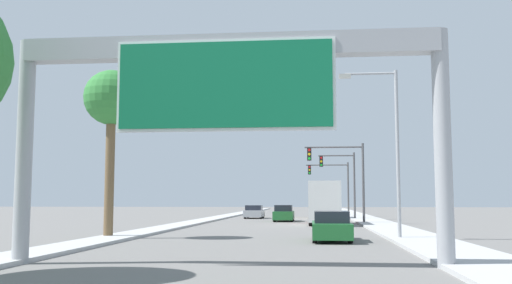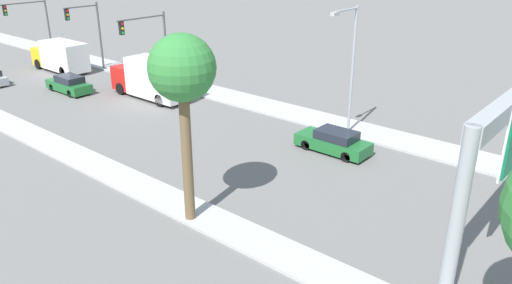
% 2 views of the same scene
% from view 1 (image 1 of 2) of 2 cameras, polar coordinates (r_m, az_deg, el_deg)
% --- Properties ---
extents(sidewalk_right, '(3.00, 120.00, 0.15)m').
position_cam_1_polar(sidewalk_right, '(59.40, 10.70, -7.50)').
color(sidewalk_right, '#B1B1B1').
rests_on(sidewalk_right, ground).
extents(median_strip_left, '(2.00, 120.00, 0.15)m').
position_cam_1_polar(median_strip_left, '(59.99, -3.85, -7.57)').
color(median_strip_left, '#B1B1B1').
rests_on(median_strip_left, ground).
extents(sign_gantry, '(13.41, 0.73, 7.06)m').
position_cam_1_polar(sign_gantry, '(17.58, -3.05, 5.55)').
color(sign_gantry, '#9EA0A5').
rests_on(sign_gantry, ground).
extents(car_mid_right, '(1.82, 4.65, 1.43)m').
position_cam_1_polar(car_mid_right, '(27.85, 7.54, -8.40)').
color(car_mid_right, '#1E662D').
rests_on(car_mid_right, ground).
extents(car_near_right, '(1.77, 4.65, 1.47)m').
position_cam_1_polar(car_near_right, '(52.23, 2.80, -7.16)').
color(car_near_right, '#1E662D').
rests_on(car_near_right, ground).
extents(car_far_left, '(1.87, 4.26, 1.37)m').
position_cam_1_polar(car_far_left, '(60.21, -0.18, -7.02)').
color(car_far_left, '#A5A8AD').
rests_on(car_far_left, ground).
extents(truck_box_primary, '(2.37, 7.18, 3.01)m').
position_cam_1_polar(truck_box_primary, '(59.38, 6.54, -6.15)').
color(truck_box_primary, yellow).
rests_on(truck_box_primary, ground).
extents(truck_box_secondary, '(2.39, 7.73, 3.34)m').
position_cam_1_polar(truck_box_secondary, '(45.22, 6.81, -6.09)').
color(truck_box_secondary, red).
rests_on(truck_box_secondary, ground).
extents(traffic_light_near_intersection, '(4.85, 0.32, 6.57)m').
position_cam_1_polar(traffic_light_near_intersection, '(47.28, 8.85, -2.71)').
color(traffic_light_near_intersection, '#4C4C4F').
rests_on(traffic_light_near_intersection, ground).
extents(traffic_light_mid_block, '(3.62, 0.32, 6.63)m').
position_cam_1_polar(traffic_light_mid_block, '(57.27, 8.73, -3.29)').
color(traffic_light_mid_block, '#4C4C4F').
rests_on(traffic_light_mid_block, ground).
extents(traffic_light_far_intersection, '(4.95, 0.32, 6.29)m').
position_cam_1_polar(traffic_light_far_intersection, '(67.23, 7.85, -3.74)').
color(traffic_light_far_intersection, '#4C4C4F').
rests_on(traffic_light_far_intersection, ground).
extents(palm_tree_background, '(2.88, 2.88, 8.74)m').
position_cam_1_polar(palm_tree_background, '(30.80, -14.25, 3.89)').
color(palm_tree_background, brown).
rests_on(palm_tree_background, ground).
extents(street_lamp_right, '(2.93, 0.28, 8.47)m').
position_cam_1_polar(street_lamp_right, '(29.15, 13.21, 0.44)').
color(street_lamp_right, '#9EA0A5').
rests_on(street_lamp_right, ground).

